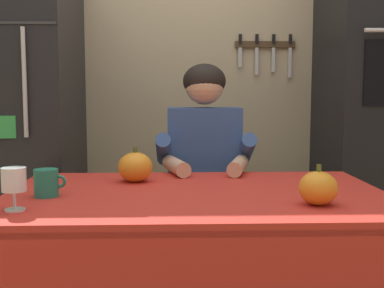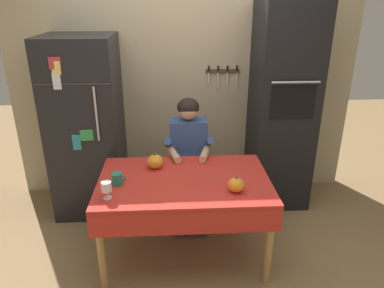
% 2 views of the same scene
% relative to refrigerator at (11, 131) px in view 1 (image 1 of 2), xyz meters
% --- Properties ---
extents(back_wall_assembly, '(3.70, 0.13, 2.60)m').
position_rel_refrigerator_xyz_m(back_wall_assembly, '(1.00, 0.39, 0.40)').
color(back_wall_assembly, '#BCAD89').
rests_on(back_wall_assembly, ground).
extents(refrigerator, '(0.68, 0.71, 1.80)m').
position_rel_refrigerator_xyz_m(refrigerator, '(0.00, 0.00, 0.00)').
color(refrigerator, black).
rests_on(refrigerator, ground).
extents(wall_oven, '(0.60, 0.64, 2.10)m').
position_rel_refrigerator_xyz_m(wall_oven, '(2.00, 0.04, 0.15)').
color(wall_oven, black).
rests_on(wall_oven, ground).
extents(dining_table, '(1.40, 0.90, 0.74)m').
position_rel_refrigerator_xyz_m(dining_table, '(0.95, -0.88, -0.24)').
color(dining_table, tan).
rests_on(dining_table, ground).
extents(chair_behind_person, '(0.40, 0.40, 0.93)m').
position_rel_refrigerator_xyz_m(chair_behind_person, '(1.02, -0.09, -0.39)').
color(chair_behind_person, '#9E6B33').
rests_on(chair_behind_person, ground).
extents(seated_person, '(0.47, 0.55, 1.25)m').
position_rel_refrigerator_xyz_m(seated_person, '(1.02, -0.28, -0.16)').
color(seated_person, '#38384C').
rests_on(seated_person, ground).
extents(coffee_mug, '(0.11, 0.09, 0.10)m').
position_rel_refrigerator_xyz_m(coffee_mug, '(0.42, -0.92, -0.11)').
color(coffee_mug, '#237F66').
rests_on(coffee_mug, dining_table).
extents(wine_glass, '(0.08, 0.08, 0.14)m').
position_rel_refrigerator_xyz_m(wine_glass, '(0.37, -1.13, -0.07)').
color(wine_glass, white).
rests_on(wine_glass, dining_table).
extents(pumpkin_large, '(0.13, 0.13, 0.13)m').
position_rel_refrigerator_xyz_m(pumpkin_large, '(1.34, -1.09, -0.10)').
color(pumpkin_large, orange).
rests_on(pumpkin_large, dining_table).
extents(pumpkin_medium, '(0.14, 0.14, 0.14)m').
position_rel_refrigerator_xyz_m(pumpkin_medium, '(0.71, -0.64, -0.10)').
color(pumpkin_medium, orange).
rests_on(pumpkin_medium, dining_table).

